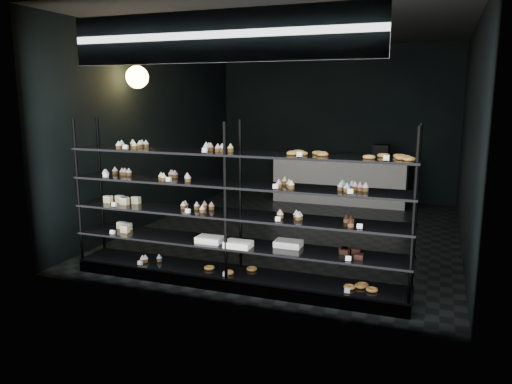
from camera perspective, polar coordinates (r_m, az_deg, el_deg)
room at (r=7.85m, az=4.65°, el=6.70°), size 5.01×6.01×3.20m
display_shelf at (r=5.75m, az=-2.84°, el=-4.69°), size 4.00×0.50×1.91m
signage at (r=5.11m, az=-4.50°, el=17.33°), size 3.30×0.05×0.50m
pendant_lamp at (r=7.84m, az=-13.43°, el=12.66°), size 0.33×0.33×0.90m
service_counter at (r=10.35m, az=9.58°, el=1.50°), size 2.77×0.65×1.23m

